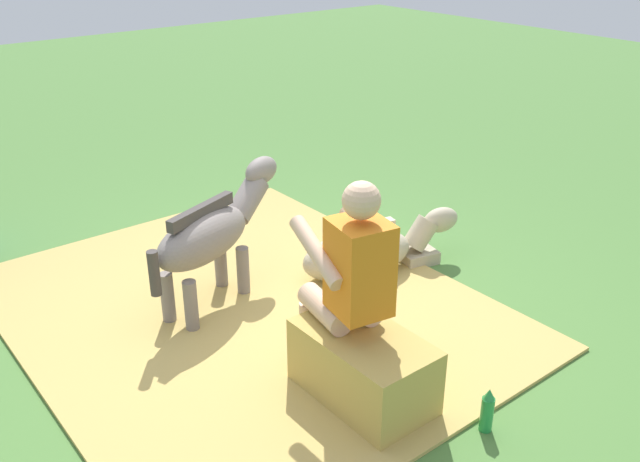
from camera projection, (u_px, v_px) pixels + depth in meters
ground_plane at (287, 316)px, 4.75m from camera, size 24.00×24.00×0.00m
hay_patch at (246, 309)px, 4.80m from camera, size 3.50×2.85×0.02m
hay_bale at (363, 368)px, 3.86m from camera, size 0.80×0.46×0.42m
person_seated at (349, 277)px, 3.77m from camera, size 0.70×0.49×1.30m
pony_standing at (212, 233)px, 4.68m from camera, size 0.67×1.29×0.90m
pony_lying at (369, 251)px, 5.22m from camera, size 0.58×1.36×0.42m
soda_bottle at (487, 410)px, 3.66m from camera, size 0.07×0.07×0.27m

